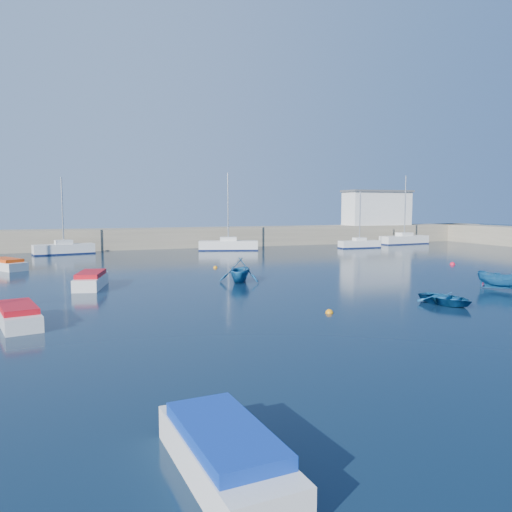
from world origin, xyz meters
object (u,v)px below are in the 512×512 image
object	(u,v)px
dinghy_center	(446,299)
dinghy_left	(240,270)
motorboat_0	(18,315)
sailboat_6	(228,245)
motorboat_2	(5,264)
sailboat_5	(64,249)
motorboat_1	(91,280)
motorboat_3	(225,453)
sailboat_7	(359,244)
dinghy_right	(503,281)
harbor_office	(377,209)
sailboat_8	(404,239)

from	to	relation	value
dinghy_center	dinghy_left	xyz separation A→B (m)	(-8.18, 11.75, 0.55)
motorboat_0	sailboat_6	bearing A→B (deg)	46.80
sailboat_6	motorboat_2	size ratio (longest dim) A/B	1.95
sailboat_5	sailboat_6	bearing A→B (deg)	-106.17
sailboat_5	motorboat_1	size ratio (longest dim) A/B	1.88
motorboat_0	motorboat_3	bearing A→B (deg)	-83.93
sailboat_5	sailboat_7	bearing A→B (deg)	-108.44
sailboat_7	motorboat_0	world-z (taller)	sailboat_7
sailboat_7	dinghy_right	world-z (taller)	sailboat_7
motorboat_0	dinghy_right	size ratio (longest dim) A/B	1.41
motorboat_3	dinghy_center	bearing A→B (deg)	32.76
harbor_office	dinghy_right	world-z (taller)	harbor_office
sailboat_5	sailboat_6	world-z (taller)	sailboat_6
motorboat_2	sailboat_7	bearing A→B (deg)	-19.10
sailboat_8	motorboat_3	size ratio (longest dim) A/B	2.15
sailboat_7	motorboat_0	size ratio (longest dim) A/B	1.62
dinghy_right	motorboat_0	bearing A→B (deg)	153.98
motorboat_0	dinghy_right	distance (m)	28.57
sailboat_5	dinghy_right	xyz separation A→B (m)	(27.31, -36.00, -0.02)
harbor_office	motorboat_1	bearing A→B (deg)	-143.95
sailboat_8	motorboat_1	size ratio (longest dim) A/B	2.13
harbor_office	motorboat_3	size ratio (longest dim) A/B	2.19
harbor_office	dinghy_right	bearing A→B (deg)	-113.08
motorboat_1	sailboat_7	bearing A→B (deg)	45.67
dinghy_left	motorboat_3	bearing A→B (deg)	-80.12
harbor_office	sailboat_5	size ratio (longest dim) A/B	1.15
sailboat_7	motorboat_0	xyz separation A→B (m)	(-37.57, -31.97, -0.09)
motorboat_3	sailboat_8	bearing A→B (deg)	45.60
motorboat_1	dinghy_center	xyz separation A→B (m)	(18.30, -12.82, -0.18)
sailboat_6	motorboat_0	world-z (taller)	sailboat_6
harbor_office	motorboat_2	distance (m)	52.83
motorboat_1	motorboat_2	world-z (taller)	motorboat_1
sailboat_8	dinghy_left	world-z (taller)	sailboat_8
motorboat_1	dinghy_left	size ratio (longest dim) A/B	1.39
sailboat_6	motorboat_3	size ratio (longest dim) A/B	2.09
motorboat_0	dinghy_left	bearing A→B (deg)	20.81
sailboat_5	sailboat_7	xyz separation A→B (m)	(36.31, -3.95, -0.10)
harbor_office	dinghy_right	distance (m)	44.97
sailboat_5	sailboat_6	xyz separation A→B (m)	(19.15, -1.32, 0.01)
sailboat_7	motorboat_3	distance (m)	57.47
sailboat_6	sailboat_7	distance (m)	17.36
sailboat_6	motorboat_1	xyz separation A→B (m)	(-16.95, -24.55, -0.15)
motorboat_3	dinghy_right	bearing A→B (deg)	28.56
sailboat_7	motorboat_0	bearing A→B (deg)	131.08
sailboat_7	dinghy_right	bearing A→B (deg)	165.00
dinghy_right	dinghy_left	bearing A→B (deg)	122.99
sailboat_5	dinghy_right	size ratio (longest dim) A/B	2.70
sailboat_6	motorboat_1	bearing A→B (deg)	161.93
dinghy_left	sailboat_8	bearing A→B (deg)	67.03
sailboat_7	motorboat_1	world-z (taller)	sailboat_7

